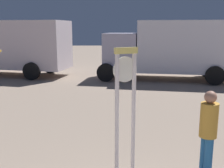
{
  "coord_description": "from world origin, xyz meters",
  "views": [
    {
      "loc": [
        0.06,
        -1.75,
        2.62
      ],
      "look_at": [
        0.13,
        5.13,
        1.2
      ],
      "focal_mm": 43.57,
      "sensor_mm": 36.0,
      "label": 1
    }
  ],
  "objects_px": {
    "standing_clock": "(125,102)",
    "person_near_clock": "(208,130)",
    "box_truck_far": "(11,46)",
    "box_truck_near": "(175,48)"
  },
  "relations": [
    {
      "from": "box_truck_far",
      "to": "standing_clock",
      "type": "bearing_deg",
      "value": -62.32
    },
    {
      "from": "person_near_clock",
      "to": "box_truck_far",
      "type": "distance_m",
      "value": 13.06
    },
    {
      "from": "standing_clock",
      "to": "person_near_clock",
      "type": "relative_size",
      "value": 1.46
    },
    {
      "from": "standing_clock",
      "to": "box_truck_far",
      "type": "relative_size",
      "value": 0.31
    },
    {
      "from": "standing_clock",
      "to": "person_near_clock",
      "type": "bearing_deg",
      "value": 1.52
    },
    {
      "from": "person_near_clock",
      "to": "box_truck_near",
      "type": "distance_m",
      "value": 9.63
    },
    {
      "from": "person_near_clock",
      "to": "standing_clock",
      "type": "bearing_deg",
      "value": -178.48
    },
    {
      "from": "box_truck_near",
      "to": "box_truck_far",
      "type": "xyz_separation_m",
      "value": [
        -8.84,
        1.43,
        0.01
      ]
    },
    {
      "from": "box_truck_near",
      "to": "box_truck_far",
      "type": "distance_m",
      "value": 8.96
    },
    {
      "from": "person_near_clock",
      "to": "box_truck_far",
      "type": "xyz_separation_m",
      "value": [
        -7.17,
        10.88,
        0.75
      ]
    }
  ]
}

